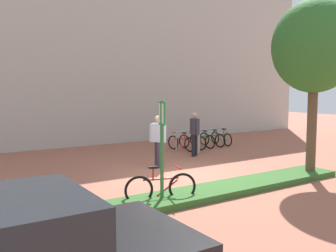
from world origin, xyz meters
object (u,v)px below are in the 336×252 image
(bike_rack_cluster, at_px, (202,140))
(person_suited_dark, at_px, (195,131))
(tree_sidewalk, at_px, (315,47))
(bike_at_sign, at_px, (161,188))
(parking_sign_post, at_px, (162,137))
(bollard_steel, at_px, (198,142))
(person_shirt_blue, at_px, (158,138))

(bike_rack_cluster, relative_size, person_suited_dark, 1.85)
(tree_sidewalk, relative_size, bike_at_sign, 3.20)
(bike_rack_cluster, bearing_deg, parking_sign_post, -134.99)
(bike_at_sign, xyz_separation_m, bollard_steel, (4.93, 4.90, 0.10))
(parking_sign_post, xyz_separation_m, bollard_steel, (4.99, 5.04, -1.08))
(tree_sidewalk, xyz_separation_m, bike_rack_cluster, (0.77, 6.09, -3.45))
(bike_at_sign, height_order, person_shirt_blue, person_shirt_blue)
(person_shirt_blue, bearing_deg, bike_at_sign, -121.02)
(bike_at_sign, distance_m, person_shirt_blue, 4.02)
(bike_at_sign, relative_size, person_suited_dark, 0.94)
(bike_at_sign, relative_size, person_shirt_blue, 0.94)
(tree_sidewalk, bearing_deg, person_shirt_blue, 130.94)
(person_shirt_blue, bearing_deg, bollard_steel, 27.43)
(person_shirt_blue, bearing_deg, parking_sign_post, -120.78)
(bike_rack_cluster, bearing_deg, bollard_steel, -136.16)
(person_suited_dark, bearing_deg, bollard_steel, 41.90)
(person_shirt_blue, bearing_deg, bike_rack_cluster, 32.39)
(tree_sidewalk, distance_m, person_suited_dark, 5.44)
(bollard_steel, height_order, person_suited_dark, person_suited_dark)
(parking_sign_post, height_order, bollard_steel, parking_sign_post)
(bike_at_sign, relative_size, bike_rack_cluster, 0.51)
(person_suited_dark, distance_m, person_shirt_blue, 2.50)
(bike_rack_cluster, distance_m, person_shirt_blue, 4.67)
(person_suited_dark, bearing_deg, bike_rack_cluster, 43.15)
(bike_at_sign, bearing_deg, bollard_steel, 44.83)
(bike_at_sign, xyz_separation_m, person_suited_dark, (4.35, 4.38, 0.63))
(tree_sidewalk, relative_size, bike_rack_cluster, 1.63)
(bollard_steel, distance_m, person_suited_dark, 0.94)
(tree_sidewalk, bearing_deg, parking_sign_post, 179.22)
(tree_sidewalk, height_order, person_shirt_blue, tree_sidewalk)
(bike_at_sign, distance_m, person_suited_dark, 6.21)
(tree_sidewalk, bearing_deg, person_suited_dark, 100.24)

